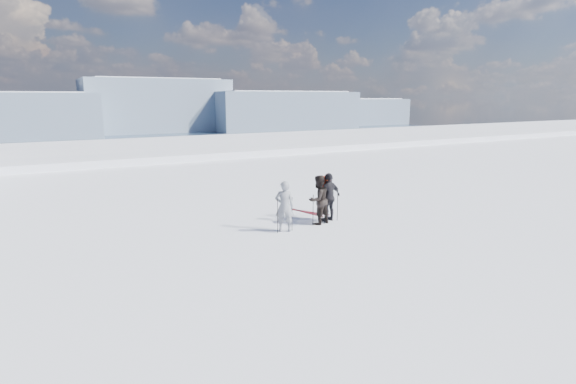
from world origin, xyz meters
name	(u,v)px	position (x,y,z in m)	size (l,w,h in m)	color
lake_basin	(165,223)	(0.00, 30.00, -6.50)	(820.00, 820.00, 71.62)	white
far_mountain_range	(83,110)	(29.60, 454.78, -7.19)	(770.00, 110.00, 53.00)	slate
skier_grey	(284,206)	(-2.01, 4.03, 0.88)	(0.64, 0.42, 1.76)	gray
skier_dark	(318,200)	(-0.51, 4.24, 0.89)	(0.87, 0.68, 1.79)	black
skier_pack	(329,197)	(0.07, 4.40, 0.90)	(1.06, 0.44, 1.81)	black
backpack	(325,165)	(0.02, 4.65, 2.07)	(0.39, 0.22, 0.52)	red
ski_poles	(312,209)	(-0.82, 4.15, 0.61)	(2.70, 0.42, 1.31)	black
skis_loose	(309,212)	(0.03, 5.76, 0.01)	(0.90, 1.67, 0.03)	black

